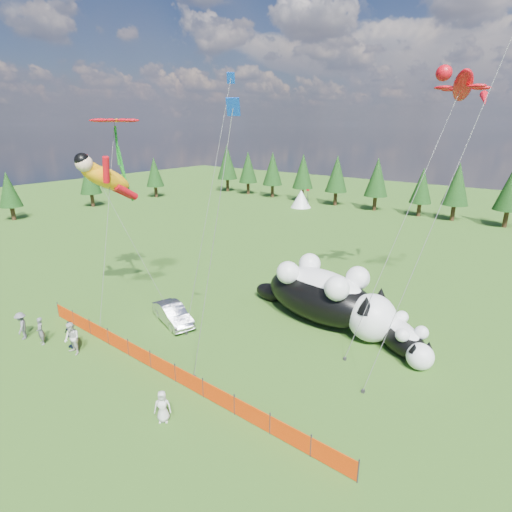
{
  "coord_description": "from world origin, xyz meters",
  "views": [
    {
      "loc": [
        15.02,
        -14.33,
        12.65
      ],
      "look_at": [
        0.82,
        4.0,
        4.99
      ],
      "focal_mm": 28.0,
      "sensor_mm": 36.0,
      "label": 1
    }
  ],
  "objects": [
    {
      "name": "ground",
      "position": [
        0.0,
        0.0,
        0.0
      ],
      "size": [
        160.0,
        160.0,
        0.0
      ],
      "primitive_type": "plane",
      "color": "#123C0A",
      "rests_on": "ground"
    },
    {
      "name": "safety_fence",
      "position": [
        0.0,
        -3.0,
        0.5
      ],
      "size": [
        22.06,
        0.06,
        1.1
      ],
      "color": "#262626",
      "rests_on": "ground"
    },
    {
      "name": "tree_line",
      "position": [
        0.0,
        45.0,
        4.0
      ],
      "size": [
        90.0,
        4.0,
        8.0
      ],
      "primitive_type": null,
      "color": "black",
      "rests_on": "ground"
    },
    {
      "name": "cat_large",
      "position": [
        3.85,
        7.66,
        1.9
      ],
      "size": [
        11.06,
        4.81,
        4.0
      ],
      "rotation": [
        0.0,
        0.0,
        -0.12
      ],
      "color": "black",
      "rests_on": "ground"
    },
    {
      "name": "cat_small",
      "position": [
        9.24,
        6.99,
        0.95
      ],
      "size": [
        4.66,
        4.12,
        2.0
      ],
      "rotation": [
        0.0,
        0.0,
        -0.68
      ],
      "color": "black",
      "rests_on": "ground"
    },
    {
      "name": "car",
      "position": [
        -4.05,
        1.23,
        0.66
      ],
      "size": [
        4.23,
        2.53,
        1.32
      ],
      "primitive_type": "imported",
      "rotation": [
        0.0,
        0.0,
        1.26
      ],
      "color": "silver",
      "rests_on": "ground"
    },
    {
      "name": "spectator_a",
      "position": [
        -8.26,
        -5.42,
        0.86
      ],
      "size": [
        0.71,
        0.54,
        1.73
      ],
      "primitive_type": "imported",
      "rotation": [
        0.0,
        0.0,
        -0.22
      ],
      "color": "slate",
      "rests_on": "ground"
    },
    {
      "name": "spectator_b",
      "position": [
        -5.69,
        -4.84,
        0.98
      ],
      "size": [
        0.97,
        0.59,
        1.97
      ],
      "primitive_type": "imported",
      "rotation": [
        0.0,
        0.0,
        -0.02
      ],
      "color": "beige",
      "rests_on": "ground"
    },
    {
      "name": "spectator_c",
      "position": [
        -6.51,
        -4.48,
        0.83
      ],
      "size": [
        1.05,
        0.67,
        1.67
      ],
      "primitive_type": "imported",
      "rotation": [
        0.0,
        0.0,
        0.18
      ],
      "color": "#16213D",
      "rests_on": "ground"
    },
    {
      "name": "spectator_d",
      "position": [
        -9.81,
        -5.83,
        0.88
      ],
      "size": [
        1.27,
        1.14,
        1.76
      ],
      "primitive_type": "imported",
      "rotation": [
        0.0,
        0.0,
        -0.62
      ],
      "color": "slate",
      "rests_on": "ground"
    },
    {
      "name": "spectator_e",
      "position": [
        2.75,
        -5.27,
        0.77
      ],
      "size": [
        0.89,
        0.87,
        1.54
      ],
      "primitive_type": "imported",
      "rotation": [
        0.0,
        0.0,
        0.73
      ],
      "color": "beige",
      "rests_on": "ground"
    },
    {
      "name": "superhero_kite",
      "position": [
        -8.3,
        0.12,
        9.4
      ],
      "size": [
        5.3,
        4.27,
        11.58
      ],
      "color": "#F6A00C",
      "rests_on": "ground"
    },
    {
      "name": "gecko_kite",
      "position": [
        8.94,
        13.87,
        14.85
      ],
      "size": [
        4.35,
        12.99,
        17.71
      ],
      "color": "red",
      "rests_on": "ground"
    },
    {
      "name": "flower_kite",
      "position": [
        -8.55,
        1.34,
        12.72
      ],
      "size": [
        3.97,
        5.99,
        13.52
      ],
      "color": "red",
      "rests_on": "ground"
    },
    {
      "name": "diamond_kite_a",
      "position": [
        -2.16,
        5.03,
        14.24
      ],
      "size": [
        0.83,
        5.07,
        16.16
      ],
      "color": "#0B3DB1",
      "rests_on": "ground"
    },
    {
      "name": "diamond_kite_c",
      "position": [
        3.55,
        -1.22,
        12.73
      ],
      "size": [
        2.71,
        1.46,
        14.08
      ],
      "color": "#0B3DB1",
      "rests_on": "ground"
    }
  ]
}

